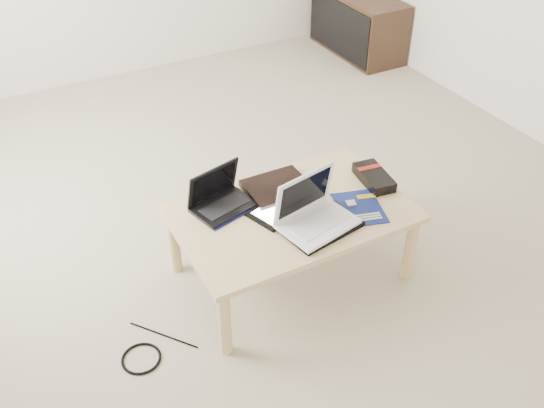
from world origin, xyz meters
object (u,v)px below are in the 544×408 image
media_cabinet (358,24)px  white_laptop (313,213)px  coffee_table (292,219)px  gpu_box (374,177)px  netbook (221,199)px

media_cabinet → white_laptop: white_laptop is taller
coffee_table → gpu_box: size_ratio=4.19×
netbook → gpu_box: size_ratio=1.23×
netbook → white_laptop: bearing=-46.7°
gpu_box → media_cabinet: bearing=56.6°
coffee_table → gpu_box: (0.48, 0.01, 0.08)m
media_cabinet → netbook: size_ratio=2.78×
media_cabinet → gpu_box: 2.58m
white_laptop → gpu_box: (0.45, 0.15, -0.04)m
media_cabinet → white_laptop: 2.97m
netbook → gpu_box: bearing=-13.2°
white_laptop → netbook: bearing=133.3°
media_cabinet → gpu_box: media_cabinet is taller
white_laptop → gpu_box: 0.48m
media_cabinet → netbook: bearing=-137.8°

